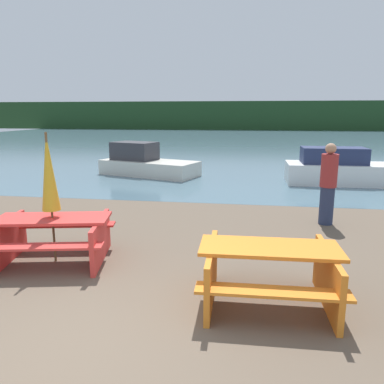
% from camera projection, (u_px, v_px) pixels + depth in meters
% --- Properties ---
extents(ground_plane, '(60.00, 60.00, 0.00)m').
position_uv_depth(ground_plane, '(76.00, 352.00, 3.77)').
color(ground_plane, brown).
extents(water, '(60.00, 50.00, 0.00)m').
position_uv_depth(water, '(232.00, 139.00, 34.24)').
color(water, slate).
rests_on(water, ground_plane).
extents(far_treeline, '(80.00, 1.60, 4.00)m').
position_uv_depth(far_treeline, '(239.00, 116.00, 53.16)').
color(far_treeline, '#1E3D1E').
rests_on(far_treeline, water).
extents(picnic_table_orange, '(1.75, 1.43, 0.75)m').
position_uv_depth(picnic_table_orange, '(269.00, 269.00, 4.66)').
color(picnic_table_orange, orange).
rests_on(picnic_table_orange, ground_plane).
extents(picnic_table_red, '(2.00, 1.70, 0.73)m').
position_uv_depth(picnic_table_red, '(54.00, 234.00, 6.00)').
color(picnic_table_red, red).
rests_on(picnic_table_red, ground_plane).
extents(umbrella_gold, '(0.28, 0.28, 2.08)m').
position_uv_depth(umbrella_gold, '(49.00, 173.00, 5.79)').
color(umbrella_gold, brown).
rests_on(umbrella_gold, ground_plane).
extents(boat, '(4.05, 2.65, 1.25)m').
position_uv_depth(boat, '(145.00, 163.00, 14.50)').
color(boat, beige).
rests_on(boat, water).
extents(boat_second, '(4.74, 1.53, 1.23)m').
position_uv_depth(boat_second, '(353.00, 170.00, 12.62)').
color(boat_second, silver).
rests_on(boat_second, water).
extents(person, '(0.35, 0.35, 1.75)m').
position_uv_depth(person, '(328.00, 184.00, 7.95)').
color(person, '#283351').
rests_on(person, ground_plane).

